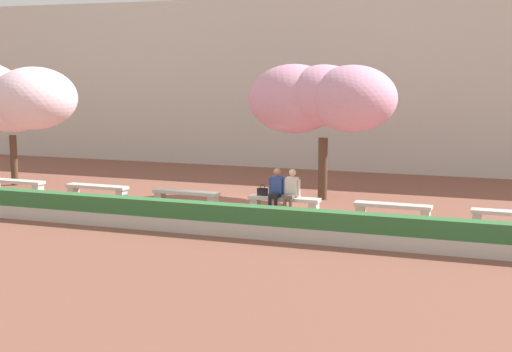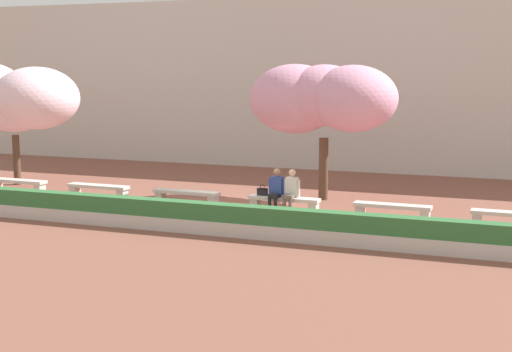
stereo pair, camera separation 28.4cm
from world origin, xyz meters
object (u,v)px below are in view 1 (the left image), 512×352
at_px(stone_bench_west_end, 16,184).
at_px(person_seated_right, 291,189).
at_px(stone_bench_east_end, 393,209).
at_px(person_seated_left, 276,189).
at_px(stone_bench_center, 186,195).
at_px(stone_bench_near_east, 284,201).
at_px(cherry_tree_secondary, 8,99).
at_px(handbag, 262,191).
at_px(cherry_tree_main, 322,98).
at_px(stone_bench_near_west, 97,189).

bearing_deg(stone_bench_west_end, person_seated_right, -0.31).
distance_m(stone_bench_east_end, person_seated_left, 3.46).
xyz_separation_m(stone_bench_center, stone_bench_near_east, (3.20, 0.00, 0.00)).
xyz_separation_m(stone_bench_east_end, person_seated_left, (-3.44, -0.05, 0.39)).
bearing_deg(cherry_tree_secondary, handbag, -7.23).
bearing_deg(person_seated_left, stone_bench_east_end, 0.89).
height_order(person_seated_right, cherry_tree_main, cherry_tree_main).
bearing_deg(person_seated_left, stone_bench_west_end, 179.67).
height_order(stone_bench_east_end, person_seated_left, person_seated_left).
bearing_deg(cherry_tree_main, person_seated_right, -97.05).
bearing_deg(handbag, stone_bench_west_end, -179.96).
bearing_deg(stone_bench_west_end, handbag, 0.04).
bearing_deg(stone_bench_east_end, handbag, 179.90).
bearing_deg(stone_bench_near_west, stone_bench_center, 0.00).
xyz_separation_m(stone_bench_east_end, handbag, (-3.89, 0.01, 0.27)).
height_order(stone_bench_near_west, stone_bench_east_end, same).
distance_m(stone_bench_center, stone_bench_near_east, 3.20).
distance_m(stone_bench_near_east, cherry_tree_main, 3.79).
relative_size(stone_bench_near_west, person_seated_right, 1.69).
relative_size(stone_bench_center, stone_bench_near_east, 1.00).
height_order(stone_bench_near_east, person_seated_right, person_seated_right).
distance_m(person_seated_right, handbag, 0.93).
distance_m(stone_bench_near_west, cherry_tree_main, 7.88).
distance_m(stone_bench_near_west, person_seated_right, 6.64).
height_order(person_seated_left, cherry_tree_secondary, cherry_tree_secondary).
xyz_separation_m(stone_bench_west_end, person_seated_left, (9.37, -0.05, 0.39)).
bearing_deg(stone_bench_near_east, person_seated_left, -167.23).
height_order(stone_bench_east_end, handbag, handbag).
bearing_deg(stone_bench_center, cherry_tree_main, 31.62).
xyz_separation_m(stone_bench_near_west, person_seated_left, (6.16, -0.05, 0.39)).
bearing_deg(cherry_tree_main, cherry_tree_secondary, -174.91).
relative_size(stone_bench_east_end, person_seated_right, 1.69).
relative_size(stone_bench_east_end, handbag, 6.42).
relative_size(person_seated_left, cherry_tree_main, 0.27).
height_order(stone_bench_east_end, person_seated_right, person_seated_right).
bearing_deg(stone_bench_west_end, person_seated_left, -0.33).
bearing_deg(stone_bench_west_end, cherry_tree_secondary, 132.29).
xyz_separation_m(stone_bench_near_east, person_seated_right, (0.23, -0.05, 0.39)).
distance_m(cherry_tree_main, cherry_tree_secondary, 11.34).
height_order(stone_bench_center, stone_bench_near_east, same).
relative_size(stone_bench_center, handbag, 6.42).
bearing_deg(handbag, cherry_tree_main, 62.15).
xyz_separation_m(person_seated_left, handbag, (-0.45, 0.06, -0.12)).
xyz_separation_m(stone_bench_west_end, stone_bench_near_east, (9.60, 0.00, 0.00)).
relative_size(stone_bench_near_west, cherry_tree_secondary, 0.42).
distance_m(handbag, cherry_tree_secondary, 10.48).
bearing_deg(person_seated_right, stone_bench_near_west, 179.54).
bearing_deg(stone_bench_east_end, stone_bench_near_east, 180.00).
relative_size(stone_bench_west_end, person_seated_left, 1.69).
height_order(person_seated_left, handbag, person_seated_left).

